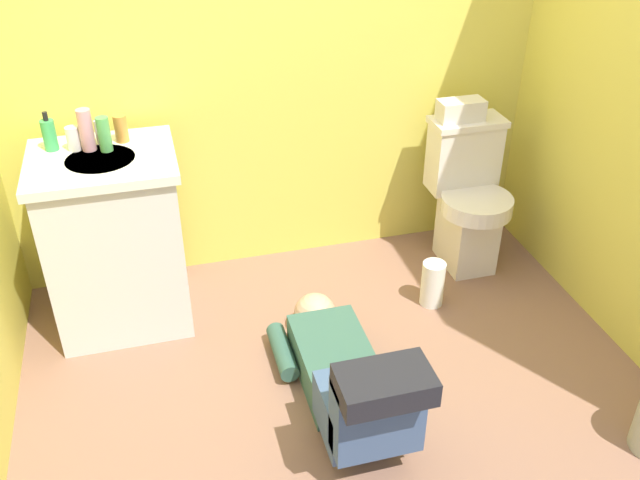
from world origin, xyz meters
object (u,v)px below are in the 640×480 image
Objects in this scene: bottle_white at (73,139)px; faucet at (98,132)px; bottle_pink at (86,130)px; toilet at (467,197)px; tissue_box at (461,110)px; vanity_cabinet at (115,240)px; soap_dispenser at (49,135)px; bottle_green at (104,134)px; bottle_amber at (121,129)px; paper_towel_roll at (433,284)px; person_plumber at (348,377)px.

faucet is at bearing 24.96° from bottle_white.
faucet is at bearing 56.80° from bottle_pink.
bottle_white is (-0.10, -0.05, 0.00)m from faucet.
toilet is 0.44m from tissue_box.
faucet reaches higher than vanity_cabinet.
soap_dispenser reaches higher than bottle_green.
bottle_amber is 0.51× the size of paper_towel_roll.
bottle_pink reaches higher than paper_towel_roll.
bottle_pink is at bearing -178.43° from tissue_box.
person_plumber reaches higher than paper_towel_roll.
bottle_amber reaches higher than vanity_cabinet.
bottle_white is (-0.10, 0.09, 0.45)m from vanity_cabinet.
bottle_amber is at bearing -5.18° from faucet.
paper_towel_roll is at bearing -13.75° from bottle_green.
bottle_green reaches higher than toilet.
soap_dispenser reaches higher than bottle_amber.
paper_towel_roll is at bearing -16.77° from faucet.
paper_towel_roll is (-0.30, -0.32, -0.25)m from toilet.
vanity_cabinet reaches higher than person_plumber.
bottle_amber is (0.10, -0.01, 0.01)m from faucet.
vanity_cabinet is 1.20m from person_plumber.
bottle_white is 0.07m from bottle_pink.
vanity_cabinet is at bearing -32.35° from soap_dispenser.
bottle_amber is at bearing 179.80° from tissue_box.
bottle_white is (-1.81, 0.06, 0.50)m from toilet.
bottle_green is at bearing 166.25° from paper_towel_roll.
vanity_cabinet is at bearing -43.97° from bottle_white.
bottle_white reaches higher than tissue_box.
person_plumber is 1.46m from bottle_pink.
person_plumber is 1.56m from soap_dispenser.
bottle_amber is (0.29, 0.01, -0.01)m from soap_dispenser.
paper_towel_roll is (0.60, 0.56, -0.06)m from person_plumber.
vanity_cabinet is 3.62× the size of paper_towel_roll.
bottle_white is 0.69× the size of bottle_green.
faucet reaches higher than person_plumber.
bottle_pink reaches higher than person_plumber.
person_plumber is 9.14× the size of bottle_amber.
toilet is 1.97m from soap_dispenser.
tissue_box is 1.64m from bottle_green.
person_plumber is 6.42× the size of soap_dispenser.
paper_towel_roll is (1.41, -0.28, -0.31)m from vanity_cabinet.
bottle_white is 0.87× the size of bottle_amber.
soap_dispenser reaches higher than toilet.
bottle_green is at bearing 61.80° from vanity_cabinet.
toilet is 7.50× the size of faucet.
vanity_cabinet is 7.04× the size of bottle_amber.
bottle_amber is (-1.61, 0.10, 0.51)m from toilet.
bottle_pink is at bearing 116.63° from vanity_cabinet.
soap_dispenser is at bearing 135.98° from person_plumber.
bottle_white is at bearing 162.07° from bottle_green.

